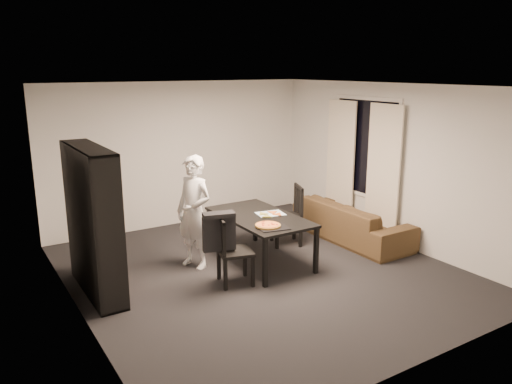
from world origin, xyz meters
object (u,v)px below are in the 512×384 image
person (194,212)px  sofa (352,221)px  chair_right (292,211)px  pepperoni_pizza (268,225)px  bookshelf (93,221)px  baking_tray (273,227)px  dining_table (260,220)px  chair_left (229,246)px

person → sofa: 2.81m
chair_right → pepperoni_pizza: 1.39m
chair_right → pepperoni_pizza: (-1.06, -0.89, 0.18)m
person → pepperoni_pizza: (0.70, -0.86, -0.08)m
bookshelf → person: bearing=3.9°
pepperoni_pizza → bookshelf: bearing=160.5°
chair_right → baking_tray: chair_right is taller
bookshelf → chair_right: size_ratio=1.94×
bookshelf → pepperoni_pizza: 2.28m
chair_right → sofa: bearing=90.8°
baking_tray → chair_right: bearing=43.2°
bookshelf → baking_tray: size_ratio=4.75×
chair_right → person: person is taller
dining_table → chair_right: chair_right is taller
dining_table → baking_tray: size_ratio=4.27×
dining_table → baking_tray: 0.61m
dining_table → person: person is taller
chair_left → baking_tray: size_ratio=2.34×
chair_right → sofa: size_ratio=0.45×
bookshelf → sofa: bearing=-3.2°
pepperoni_pizza → sofa: (2.04, 0.52, -0.42)m
chair_right → baking_tray: bearing=-25.6°
chair_right → person: size_ratio=0.60×
dining_table → sofa: bearing=0.2°
chair_left → person: bearing=22.7°
chair_right → sofa: (0.98, -0.37, -0.24)m
dining_table → baking_tray: baking_tray is taller
chair_left → baking_tray: (0.63, -0.12, 0.18)m
bookshelf → sofa: (4.18, -0.24, -0.63)m
bookshelf → chair_right: bookshelf is taller
pepperoni_pizza → baking_tray: bearing=-59.5°
chair_right → pepperoni_pizza: chair_right is taller
bookshelf → dining_table: (2.34, -0.24, -0.30)m
chair_right → sofa: 1.08m
chair_left → pepperoni_pizza: (0.59, -0.05, 0.20)m
baking_tray → dining_table: bearing=75.1°
chair_left → chair_right: (1.64, 0.84, 0.03)m
bookshelf → baking_tray: bookshelf is taller
pepperoni_pizza → dining_table: bearing=69.4°
dining_table → chair_right: bearing=23.4°
dining_table → chair_left: chair_left is taller
chair_left → sofa: chair_left is taller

